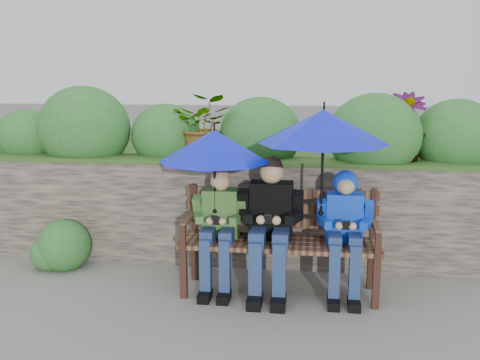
# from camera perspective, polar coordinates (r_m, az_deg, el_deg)

# --- Properties ---
(ground) EXTENTS (60.00, 60.00, 0.00)m
(ground) POSITION_cam_1_polar(r_m,az_deg,el_deg) (4.68, -0.17, -11.72)
(ground) COLOR gray
(ground) RESTS_ON ground
(garden_backdrop) EXTENTS (8.00, 2.85, 1.76)m
(garden_backdrop) POSITION_cam_1_polar(r_m,az_deg,el_deg) (6.05, 2.07, -0.66)
(garden_backdrop) COLOR #3C3834
(garden_backdrop) RESTS_ON ground
(park_bench) EXTENTS (1.66, 0.49, 0.88)m
(park_bench) POSITION_cam_1_polar(r_m,az_deg,el_deg) (4.56, 4.32, -5.72)
(park_bench) COLOR #331D16
(park_bench) RESTS_ON ground
(boy_left) EXTENTS (0.45, 0.52, 1.05)m
(boy_left) POSITION_cam_1_polar(r_m,az_deg,el_deg) (4.53, -2.24, -4.60)
(boy_left) COLOR #356225
(boy_left) RESTS_ON ground
(boy_middle) EXTENTS (0.54, 0.62, 1.16)m
(boy_middle) POSITION_cam_1_polar(r_m,az_deg,el_deg) (4.45, 3.25, -4.27)
(boy_middle) COLOR black
(boy_middle) RESTS_ON ground
(boy_right) EXTENTS (0.45, 0.55, 1.05)m
(boy_right) POSITION_cam_1_polar(r_m,az_deg,el_deg) (4.47, 11.10, -4.48)
(boy_right) COLOR #0837CD
(boy_right) RESTS_ON ground
(umbrella_left) EXTENTS (0.94, 0.94, 0.77)m
(umbrella_left) POSITION_cam_1_polar(r_m,az_deg,el_deg) (4.42, -2.74, 3.64)
(umbrella_left) COLOR #0817E0
(umbrella_left) RESTS_ON ground
(umbrella_right) EXTENTS (1.05, 1.05, 0.92)m
(umbrella_right) POSITION_cam_1_polar(r_m,az_deg,el_deg) (4.29, 8.90, 5.62)
(umbrella_right) COLOR #0817E0
(umbrella_right) RESTS_ON ground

